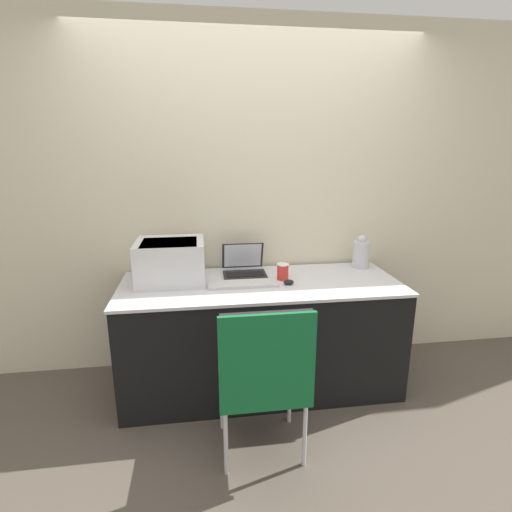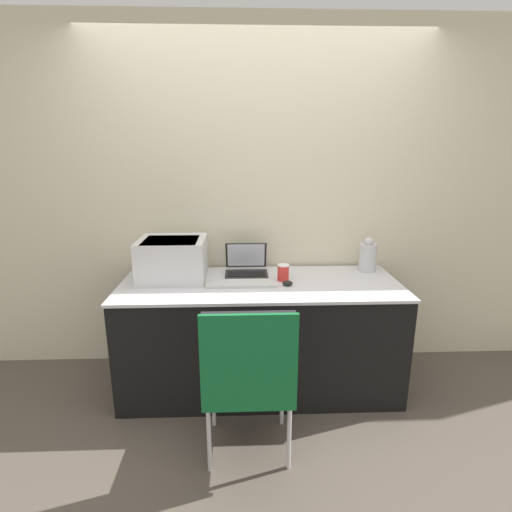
# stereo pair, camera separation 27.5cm
# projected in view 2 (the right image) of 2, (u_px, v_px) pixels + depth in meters

# --- Properties ---
(ground_plane) EXTENTS (14.00, 14.00, 0.00)m
(ground_plane) POSITION_uv_depth(u_px,v_px,m) (263.00, 415.00, 2.61)
(ground_plane) COLOR brown
(wall_back) EXTENTS (8.00, 0.05, 2.60)m
(wall_back) POSITION_uv_depth(u_px,v_px,m) (258.00, 201.00, 3.04)
(wall_back) COLOR beige
(wall_back) RESTS_ON ground_plane
(table) EXTENTS (1.93, 0.76, 0.79)m
(table) POSITION_uv_depth(u_px,v_px,m) (260.00, 334.00, 2.87)
(table) COLOR black
(table) RESTS_ON ground_plane
(printer) EXTENTS (0.46, 0.42, 0.29)m
(printer) POSITION_uv_depth(u_px,v_px,m) (173.00, 257.00, 2.81)
(printer) COLOR silver
(printer) RESTS_ON table
(laptop_left) EXTENTS (0.31, 0.29, 0.22)m
(laptop_left) POSITION_uv_depth(u_px,v_px,m) (246.00, 267.00, 2.94)
(laptop_left) COLOR black
(laptop_left) RESTS_ON table
(external_keyboard) EXTENTS (0.47, 0.15, 0.02)m
(external_keyboard) POSITION_uv_depth(u_px,v_px,m) (241.00, 284.00, 2.71)
(external_keyboard) COLOR silver
(external_keyboard) RESTS_ON table
(coffee_cup) EXTENTS (0.08, 0.08, 0.12)m
(coffee_cup) POSITION_uv_depth(u_px,v_px,m) (283.00, 272.00, 2.79)
(coffee_cup) COLOR red
(coffee_cup) RESTS_ON table
(mouse) EXTENTS (0.07, 0.05, 0.04)m
(mouse) POSITION_uv_depth(u_px,v_px,m) (287.00, 283.00, 2.69)
(mouse) COLOR black
(mouse) RESTS_ON table
(metal_pitcher) EXTENTS (0.13, 0.13, 0.26)m
(metal_pitcher) POSITION_uv_depth(u_px,v_px,m) (368.00, 256.00, 2.99)
(metal_pitcher) COLOR silver
(metal_pitcher) RESTS_ON table
(chair) EXTENTS (0.49, 0.43, 0.92)m
(chair) POSITION_uv_depth(u_px,v_px,m) (249.00, 371.00, 2.09)
(chair) COLOR black
(chair) RESTS_ON ground_plane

